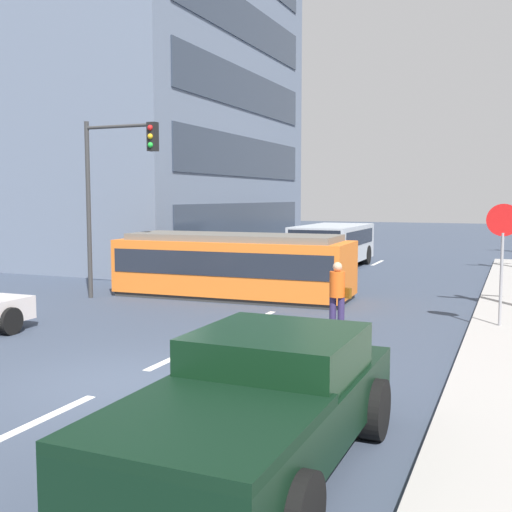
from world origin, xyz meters
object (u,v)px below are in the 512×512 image
object	(u,v)px
pedestrian_crossing	(337,293)
pickup_truck_parked	(261,403)
stop_sign	(503,239)
city_bus	(333,243)
traffic_light_mast	(113,176)
streetcar_tram	(233,264)

from	to	relation	value
pedestrian_crossing	pickup_truck_parked	size ratio (longest dim) A/B	0.33
pickup_truck_parked	stop_sign	world-z (taller)	stop_sign
city_bus	stop_sign	distance (m)	13.79
pedestrian_crossing	pickup_truck_parked	xyz separation A→B (m)	(1.16, -7.51, -0.15)
pickup_truck_parked	city_bus	bearing A→B (deg)	103.61
pickup_truck_parked	traffic_light_mast	size ratio (longest dim) A/B	0.91
pedestrian_crossing	streetcar_tram	bearing A→B (deg)	139.24
pedestrian_crossing	traffic_light_mast	distance (m)	8.34
streetcar_tram	traffic_light_mast	size ratio (longest dim) A/B	1.37
streetcar_tram	city_bus	size ratio (longest dim) A/B	1.34
streetcar_tram	pickup_truck_parked	size ratio (longest dim) A/B	1.50
streetcar_tram	stop_sign	xyz separation A→B (m)	(7.96, -2.19, 1.15)
city_bus	pedestrian_crossing	world-z (taller)	city_bus
pickup_truck_parked	stop_sign	xyz separation A→B (m)	(2.35, 9.16, 1.40)
city_bus	pedestrian_crossing	xyz separation A→B (m)	(3.87, -13.24, -0.14)
streetcar_tram	traffic_light_mast	xyz separation A→B (m)	(-3.14, -1.91, 2.76)
pickup_truck_parked	traffic_light_mast	world-z (taller)	traffic_light_mast
streetcar_tram	stop_sign	bearing A→B (deg)	-15.38
city_bus	pickup_truck_parked	bearing A→B (deg)	-76.39
pickup_truck_parked	streetcar_tram	bearing A→B (deg)	116.30
city_bus	pedestrian_crossing	bearing A→B (deg)	-73.71
streetcar_tram	pedestrian_crossing	size ratio (longest dim) A/B	4.50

